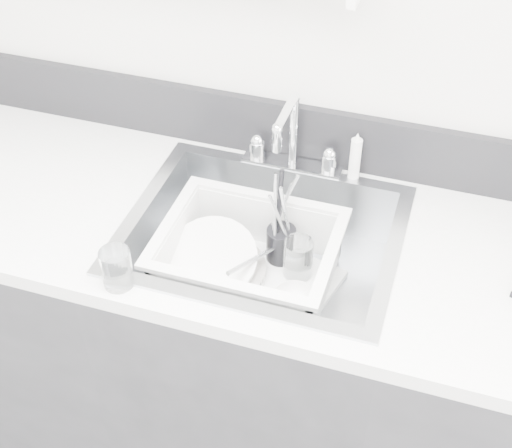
% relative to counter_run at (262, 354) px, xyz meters
% --- Properties ---
extents(counter_run, '(3.20, 0.62, 0.92)m').
position_rel_counter_run_xyz_m(counter_run, '(0.00, 0.00, 0.00)').
color(counter_run, '#252528').
rests_on(counter_run, ground).
extents(backsplash, '(3.20, 0.02, 0.16)m').
position_rel_counter_run_xyz_m(backsplash, '(0.00, 0.30, 0.54)').
color(backsplash, black).
rests_on(backsplash, counter_run).
extents(sink, '(0.64, 0.52, 0.20)m').
position_rel_counter_run_xyz_m(sink, '(0.00, 0.00, 0.37)').
color(sink, silver).
rests_on(sink, counter_run).
extents(faucet, '(0.26, 0.18, 0.23)m').
position_rel_counter_run_xyz_m(faucet, '(0.00, 0.25, 0.52)').
color(faucet, silver).
rests_on(faucet, counter_run).
extents(side_sprayer, '(0.03, 0.03, 0.14)m').
position_rel_counter_run_xyz_m(side_sprayer, '(0.16, 0.25, 0.53)').
color(side_sprayer, white).
rests_on(side_sprayer, counter_run).
extents(wash_tub, '(0.49, 0.43, 0.16)m').
position_rel_counter_run_xyz_m(wash_tub, '(-0.03, -0.02, 0.37)').
color(wash_tub, white).
rests_on(wash_tub, sink).
extents(plate_stack, '(0.27, 0.26, 0.11)m').
position_rel_counter_run_xyz_m(plate_stack, '(-0.11, -0.03, 0.34)').
color(plate_stack, white).
rests_on(plate_stack, wash_tub).
extents(utensil_cup, '(0.07, 0.07, 0.25)m').
position_rel_counter_run_xyz_m(utensil_cup, '(0.02, 0.08, 0.36)').
color(utensil_cup, black).
rests_on(utensil_cup, wash_tub).
extents(ladle, '(0.27, 0.19, 0.07)m').
position_rel_counter_run_xyz_m(ladle, '(-0.05, 0.02, 0.34)').
color(ladle, silver).
rests_on(ladle, wash_tub).
extents(tumbler_in_tub, '(0.10, 0.10, 0.10)m').
position_rel_counter_run_xyz_m(tumbler_in_tub, '(0.08, 0.04, 0.36)').
color(tumbler_in_tub, white).
rests_on(tumbler_in_tub, wash_tub).
extents(tumbler_counter, '(0.07, 0.07, 0.09)m').
position_rel_counter_run_xyz_m(tumbler_counter, '(-0.24, -0.26, 0.51)').
color(tumbler_counter, white).
rests_on(tumbler_counter, counter_run).
extents(bowl_small, '(0.11, 0.11, 0.03)m').
position_rel_counter_run_xyz_m(bowl_small, '(0.10, -0.07, 0.32)').
color(bowl_small, white).
rests_on(bowl_small, wash_tub).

